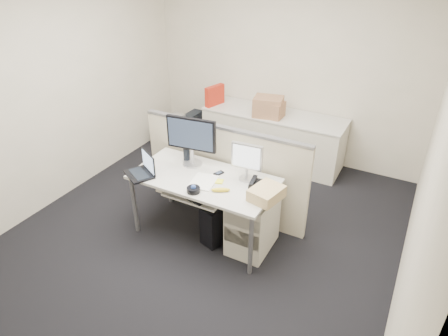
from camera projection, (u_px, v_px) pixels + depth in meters
The scene contains 27 objects.
floor at pixel (205, 233), 4.50m from camera, with size 4.00×4.50×0.01m, color black.
wall_back at pixel (286, 65), 5.53m from camera, with size 4.00×0.02×2.70m, color beige.
wall_left at pixel (55, 90), 4.63m from camera, with size 0.02×4.50×2.70m, color beige.
wall_right at pixel (430, 173), 3.00m from camera, with size 0.02×4.50×2.70m, color beige.
desk at pixel (204, 183), 4.16m from camera, with size 1.50×0.75×0.73m.
keyboard_tray at pixel (195, 195), 4.05m from camera, with size 0.62×0.32×0.02m, color beige.
drawer_pedestal at pixel (253, 222), 4.14m from camera, with size 0.40×0.55×0.65m, color beige.
cubicle_partition at pixel (224, 173), 4.56m from camera, with size 2.00×0.06×1.10m, color #BBB494.
back_counter at pixel (273, 138), 5.78m from camera, with size 2.00×0.60×0.72m, color beige.
monitor_main at pixel (192, 142), 4.23m from camera, with size 0.55×0.21×0.55m, color black.
monitor_small at pixel (247, 162), 4.00m from camera, with size 0.32×0.16×0.40m, color #B7B7BC.
laptop at pixel (138, 165), 4.11m from camera, with size 0.31×0.24×0.24m, color black.
trackball at pixel (193, 190), 3.88m from camera, with size 0.13×0.13×0.05m, color black.
desk_phone at pixel (260, 186), 3.93m from camera, with size 0.21×0.17×0.07m, color black.
paper_stack at pixel (203, 182), 4.05m from camera, with size 0.24×0.30×0.01m, color white.
sticky_pad at pixel (219, 181), 4.05m from camera, with size 0.08×0.08×0.01m, color #F9FF2A.
travel_mug at pixel (187, 155), 4.40m from camera, with size 0.07×0.07×0.15m, color black.
banana at pixel (221, 190), 3.89m from camera, with size 0.19×0.05×0.04m, color gold.
cellphone at pixel (219, 173), 4.19m from camera, with size 0.06×0.11×0.01m, color black.
manila_folders at pixel (266, 193), 3.76m from camera, with size 0.25×0.32×0.12m, color tan.
keyboard at pixel (189, 194), 4.02m from camera, with size 0.44×0.16×0.02m, color black.
pc_tower_desk at pixel (222, 220), 4.32m from camera, with size 0.20×0.49×0.46m, color black.
pc_tower_spare_dark at pixel (192, 126), 6.53m from camera, with size 0.18×0.45×0.42m, color black.
pc_tower_spare_silver at pixel (171, 132), 6.27m from camera, with size 0.20×0.50×0.47m, color #B7B7BC.
cardboard_box_left at pixel (268, 107), 5.46m from camera, with size 0.39×0.29×0.29m, color #98684A.
cardboard_box_right at pixel (271, 110), 5.45m from camera, with size 0.32×0.25×0.23m, color #98684A.
red_binder at pixel (215, 96), 5.82m from camera, with size 0.08×0.33×0.31m, color #B42211.
Camera 1 is at (1.85, -3.00, 2.89)m, focal length 32.00 mm.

